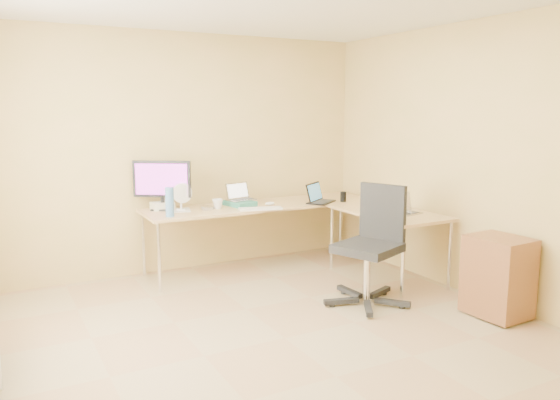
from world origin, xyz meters
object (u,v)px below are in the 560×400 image
desk_return (387,245)px  water_bottle (170,202)px  office_chair (367,251)px  laptop_center (241,192)px  keyboard (261,209)px  laptop_return (406,204)px  laptop_black (321,193)px  desk_fan (181,198)px  desk_main (262,236)px  cabinet (498,276)px  mug (218,204)px  monitor (162,185)px

desk_return → water_bottle: size_ratio=4.40×
desk_return → office_chair: office_chair is taller
laptop_center → water_bottle: (-0.90, -0.27, -0.00)m
keyboard → laptop_return: laptop_return is taller
office_chair → laptop_black: bearing=54.6°
laptop_center → keyboard: bearing=-91.9°
office_chair → desk_fan: bearing=106.6°
laptop_center → desk_main: bearing=-25.1°
laptop_return → water_bottle: bearing=52.7°
laptop_center → laptop_black: laptop_center is taller
water_bottle → office_chair: (1.44, -1.31, -0.38)m
cabinet → mug: bearing=123.6°
monitor → keyboard: size_ratio=1.34×
desk_return → desk_fan: 2.23m
monitor → office_chair: 2.25m
desk_return → mug: 1.85m
desk_fan → laptop_return: desk_fan is taller
monitor → desk_fan: 0.24m
mug → monitor: bearing=159.0°
laptop_return → cabinet: laptop_return is taller
water_bottle → desk_fan: (0.21, 0.27, -0.01)m
monitor → desk_fan: monitor is taller
laptop_return → cabinet: bearing=171.2°
monitor → laptop_black: size_ratio=1.71×
desk_main → water_bottle: water_bottle is taller
laptop_return → cabinet: size_ratio=0.44×
desk_fan → office_chair: size_ratio=0.24×
water_bottle → laptop_center: bearing=16.8°
mug → water_bottle: water_bottle is taller
laptop_center → laptop_return: bearing=-56.8°
laptop_return → office_chair: size_ratio=0.28×
laptop_black → keyboard: (-0.80, -0.07, -0.10)m
laptop_black → desk_fan: size_ratio=1.34×
desk_main → desk_return: same height
monitor → laptop_center: (0.85, -0.12, -0.11)m
desk_main → laptop_return: laptop_return is taller
office_chair → water_bottle: bearing=116.4°
keyboard → cabinet: bearing=-40.8°
mug → laptop_return: laptop_return is taller
monitor → cabinet: 3.38m
cabinet → monitor: bearing=129.0°
monitor → desk_return: bearing=4.2°
laptop_center → laptop_return: 1.79m
laptop_black → water_bottle: (-1.76, 0.01, 0.03)m
mug → desk_fan: (-0.37, 0.09, 0.08)m
laptop_center → laptop_black: bearing=-30.5°
office_chair → keyboard: bearing=90.0°
desk_fan → monitor: bearing=145.2°
monitor → laptop_center: bearing=25.9°
water_bottle → desk_return: bearing=-20.4°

